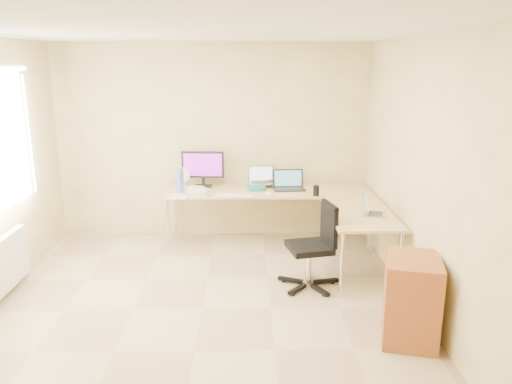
{
  "coord_description": "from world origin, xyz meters",
  "views": [
    {
      "loc": [
        0.45,
        -4.41,
        2.34
      ],
      "look_at": [
        0.55,
        1.1,
        0.9
      ],
      "focal_mm": 34.85,
      "sensor_mm": 36.0,
      "label": 1
    }
  ],
  "objects_px": {
    "desk_main": "(268,217)",
    "water_bottle": "(180,181)",
    "laptop_black": "(289,180)",
    "mug": "(206,192)",
    "laptop_center": "(262,175)",
    "desk_fan": "(183,178)",
    "cabinet": "(411,301)",
    "desk_return": "(358,243)",
    "laptop_return": "(375,207)",
    "office_chair": "(309,242)",
    "keyboard": "(234,195)",
    "monitor": "(203,169)"
  },
  "relations": [
    {
      "from": "desk_fan",
      "to": "office_chair",
      "type": "height_order",
      "value": "desk_fan"
    },
    {
      "from": "mug",
      "to": "desk_fan",
      "type": "xyz_separation_m",
      "value": [
        -0.33,
        0.5,
        0.07
      ]
    },
    {
      "from": "keyboard",
      "to": "mug",
      "type": "distance_m",
      "value": 0.36
    },
    {
      "from": "laptop_center",
      "to": "water_bottle",
      "type": "bearing_deg",
      "value": -171.9
    },
    {
      "from": "monitor",
      "to": "office_chair",
      "type": "bearing_deg",
      "value": -46.57
    },
    {
      "from": "mug",
      "to": "laptop_center",
      "type": "bearing_deg",
      "value": 33.48
    },
    {
      "from": "laptop_center",
      "to": "keyboard",
      "type": "xyz_separation_m",
      "value": [
        -0.36,
        -0.47,
        -0.15
      ]
    },
    {
      "from": "desk_main",
      "to": "desk_return",
      "type": "bearing_deg",
      "value": -45.73
    },
    {
      "from": "desk_main",
      "to": "laptop_black",
      "type": "distance_m",
      "value": 0.56
    },
    {
      "from": "keyboard",
      "to": "desk_main",
      "type": "bearing_deg",
      "value": 45.15
    },
    {
      "from": "desk_return",
      "to": "water_bottle",
      "type": "bearing_deg",
      "value": 157.34
    },
    {
      "from": "desk_fan",
      "to": "office_chair",
      "type": "xyz_separation_m",
      "value": [
        1.5,
        -1.54,
        -0.35
      ]
    },
    {
      "from": "laptop_center",
      "to": "water_bottle",
      "type": "distance_m",
      "value": 1.09
    },
    {
      "from": "laptop_return",
      "to": "desk_fan",
      "type": "bearing_deg",
      "value": 76.75
    },
    {
      "from": "cabinet",
      "to": "desk_fan",
      "type": "bearing_deg",
      "value": 145.3
    },
    {
      "from": "monitor",
      "to": "laptop_center",
      "type": "bearing_deg",
      "value": 2.77
    },
    {
      "from": "desk_main",
      "to": "water_bottle",
      "type": "bearing_deg",
      "value": -173.78
    },
    {
      "from": "keyboard",
      "to": "cabinet",
      "type": "height_order",
      "value": "keyboard"
    },
    {
      "from": "desk_fan",
      "to": "office_chair",
      "type": "bearing_deg",
      "value": -38.07
    },
    {
      "from": "desk_return",
      "to": "monitor",
      "type": "height_order",
      "value": "monitor"
    },
    {
      "from": "desk_fan",
      "to": "cabinet",
      "type": "bearing_deg",
      "value": -41.54
    },
    {
      "from": "desk_main",
      "to": "desk_fan",
      "type": "bearing_deg",
      "value": 169.93
    },
    {
      "from": "laptop_black",
      "to": "office_chair",
      "type": "relative_size",
      "value": 0.44
    },
    {
      "from": "water_bottle",
      "to": "desk_fan",
      "type": "xyz_separation_m",
      "value": [
        0.0,
        0.32,
        -0.04
      ]
    },
    {
      "from": "laptop_center",
      "to": "cabinet",
      "type": "relative_size",
      "value": 0.45
    },
    {
      "from": "laptop_center",
      "to": "mug",
      "type": "relative_size",
      "value": 3.31
    },
    {
      "from": "keyboard",
      "to": "laptop_black",
      "type": "bearing_deg",
      "value": 35.3
    },
    {
      "from": "desk_return",
      "to": "laptop_return",
      "type": "relative_size",
      "value": 4.61
    },
    {
      "from": "desk_return",
      "to": "office_chair",
      "type": "height_order",
      "value": "office_chair"
    },
    {
      "from": "keyboard",
      "to": "water_bottle",
      "type": "xyz_separation_m",
      "value": [
        -0.69,
        0.17,
        0.15
      ]
    },
    {
      "from": "desk_return",
      "to": "monitor",
      "type": "distance_m",
      "value": 2.28
    },
    {
      "from": "mug",
      "to": "water_bottle",
      "type": "bearing_deg",
      "value": 152.41
    },
    {
      "from": "desk_return",
      "to": "desk_fan",
      "type": "height_order",
      "value": "desk_fan"
    },
    {
      "from": "desk_main",
      "to": "monitor",
      "type": "xyz_separation_m",
      "value": [
        -0.86,
        0.2,
        0.61
      ]
    },
    {
      "from": "water_bottle",
      "to": "desk_fan",
      "type": "distance_m",
      "value": 0.32
    },
    {
      "from": "laptop_black",
      "to": "desk_fan",
      "type": "bearing_deg",
      "value": 168.22
    },
    {
      "from": "desk_return",
      "to": "water_bottle",
      "type": "distance_m",
      "value": 2.34
    },
    {
      "from": "desk_main",
      "to": "mug",
      "type": "height_order",
      "value": "mug"
    },
    {
      "from": "laptop_center",
      "to": "mug",
      "type": "distance_m",
      "value": 0.86
    },
    {
      "from": "office_chair",
      "to": "monitor",
      "type": "bearing_deg",
      "value": 116.36
    },
    {
      "from": "water_bottle",
      "to": "cabinet",
      "type": "bearing_deg",
      "value": -45.32
    },
    {
      "from": "desk_fan",
      "to": "keyboard",
      "type": "bearing_deg",
      "value": -28.32
    },
    {
      "from": "mug",
      "to": "water_bottle",
      "type": "distance_m",
      "value": 0.39
    },
    {
      "from": "desk_return",
      "to": "laptop_black",
      "type": "distance_m",
      "value": 1.34
    },
    {
      "from": "laptop_black",
      "to": "mug",
      "type": "relative_size",
      "value": 3.89
    },
    {
      "from": "desk_main",
      "to": "cabinet",
      "type": "relative_size",
      "value": 3.45
    },
    {
      "from": "laptop_black",
      "to": "cabinet",
      "type": "bearing_deg",
      "value": -75.16
    },
    {
      "from": "water_bottle",
      "to": "desk_main",
      "type": "bearing_deg",
      "value": 6.22
    },
    {
      "from": "laptop_center",
      "to": "desk_fan",
      "type": "distance_m",
      "value": 1.05
    },
    {
      "from": "cabinet",
      "to": "keyboard",
      "type": "bearing_deg",
      "value": 141.05
    }
  ]
}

